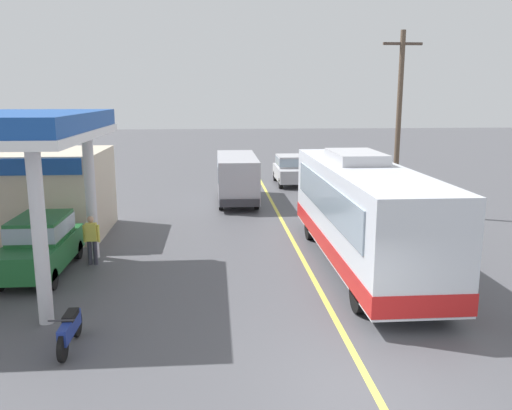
{
  "coord_description": "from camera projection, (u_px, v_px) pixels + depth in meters",
  "views": [
    {
      "loc": [
        -2.98,
        -9.02,
        5.58
      ],
      "look_at": [
        -1.5,
        10.0,
        1.6
      ],
      "focal_mm": 37.12,
      "sensor_mm": 36.0,
      "label": 1
    }
  ],
  "objects": [
    {
      "name": "ground",
      "position": [
        269.0,
        196.0,
        29.69
      ],
      "size": [
        120.0,
        120.0,
        0.0
      ],
      "primitive_type": "plane",
      "color": "#4C4C51"
    },
    {
      "name": "lane_divider_stripe",
      "position": [
        280.0,
        216.0,
        24.81
      ],
      "size": [
        0.16,
        50.0,
        0.01
      ],
      "primitive_type": "cube",
      "color": "#D8CC4C",
      "rests_on": "ground"
    },
    {
      "name": "coach_bus_main",
      "position": [
        362.0,
        215.0,
        17.4
      ],
      "size": [
        2.6,
        11.04,
        3.69
      ],
      "color": "silver",
      "rests_on": "ground"
    },
    {
      "name": "car_at_pump",
      "position": [
        41.0,
        242.0,
        16.73
      ],
      "size": [
        1.7,
        4.2,
        1.82
      ],
      "color": "#1E602D",
      "rests_on": "ground"
    },
    {
      "name": "minibus_opposing_lane",
      "position": [
        237.0,
        174.0,
        27.89
      ],
      "size": [
        2.04,
        6.13,
        2.44
      ],
      "color": "#A5A5AD",
      "rests_on": "ground"
    },
    {
      "name": "motorcycle_parked_forecourt",
      "position": [
        70.0,
        329.0,
        11.82
      ],
      "size": [
        0.55,
        1.8,
        0.92
      ],
      "color": "black",
      "rests_on": "ground"
    },
    {
      "name": "pedestrian_near_pump",
      "position": [
        92.0,
        238.0,
        17.57
      ],
      "size": [
        0.55,
        0.22,
        1.66
      ],
      "color": "#33333F",
      "rests_on": "ground"
    },
    {
      "name": "car_trailing_behind_bus",
      "position": [
        289.0,
        168.0,
        33.53
      ],
      "size": [
        1.7,
        4.2,
        1.82
      ],
      "color": "#B2B2B7",
      "rests_on": "ground"
    },
    {
      "name": "utility_pole_roadside",
      "position": [
        399.0,
        121.0,
        24.51
      ],
      "size": [
        1.8,
        0.24,
        8.44
      ],
      "color": "brown",
      "rests_on": "ground"
    }
  ]
}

